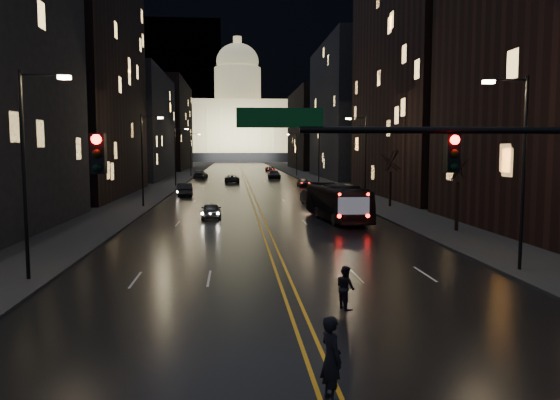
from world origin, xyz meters
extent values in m
plane|color=black|center=(0.00, 0.00, 0.00)|extent=(900.00, 900.00, 0.00)
cube|color=black|center=(0.00, 130.00, 0.01)|extent=(20.00, 320.00, 0.02)
cube|color=black|center=(-14.00, 130.00, 0.08)|extent=(8.00, 320.00, 0.16)
cube|color=black|center=(14.00, 130.00, 0.08)|extent=(8.00, 320.00, 0.16)
cube|color=orange|center=(0.00, 130.00, 0.03)|extent=(0.62, 320.00, 0.01)
cube|color=black|center=(-21.00, 54.00, 14.00)|extent=(12.00, 30.00, 28.00)
cube|color=black|center=(-21.00, 92.00, 10.00)|extent=(12.00, 34.00, 20.00)
cube|color=black|center=(-21.00, 140.00, 12.00)|extent=(12.00, 40.00, 24.00)
cube|color=black|center=(21.00, 50.00, 19.00)|extent=(12.00, 30.00, 38.00)
cube|color=black|center=(21.00, 92.00, 13.00)|extent=(12.00, 34.00, 26.00)
cube|color=black|center=(21.00, 140.00, 11.00)|extent=(12.00, 40.00, 22.00)
cube|color=black|center=(40.00, 380.00, 65.00)|extent=(520.00, 60.00, 130.00)
cube|color=black|center=(0.00, 250.00, 2.00)|extent=(90.00, 50.00, 4.00)
cube|color=#FFE793|center=(0.00, 250.00, 16.00)|extent=(80.00, 36.00, 24.00)
cylinder|color=beige|center=(0.00, 250.00, 36.00)|extent=(22.00, 22.00, 16.00)
ellipsoid|color=beige|center=(0.00, 250.00, 47.00)|extent=(20.00, 20.00, 17.00)
cylinder|color=#FFE793|center=(0.00, 250.00, 55.50)|extent=(4.00, 4.00, 6.00)
cylinder|color=black|center=(5.50, 0.00, 6.20)|extent=(12.00, 0.18, 0.18)
cube|color=black|center=(-5.50, 0.00, 5.60)|extent=(0.35, 0.30, 1.00)
cube|color=black|center=(3.50, 0.00, 5.60)|extent=(0.35, 0.30, 1.00)
sphere|color=#FF0705|center=(-5.50, -0.18, 5.95)|extent=(0.24, 0.24, 0.24)
sphere|color=#FF0705|center=(3.50, -0.18, 5.95)|extent=(0.24, 0.24, 0.24)
cube|color=#053F14|center=(-1.00, 0.00, 6.50)|extent=(2.20, 0.06, 0.50)
cylinder|color=black|center=(11.00, 10.00, 4.50)|extent=(0.16, 0.16, 9.00)
cylinder|color=black|center=(10.10, 10.00, 8.80)|extent=(1.80, 0.10, 0.10)
cube|color=#FFCF99|center=(9.20, 10.00, 8.70)|extent=(0.50, 0.25, 0.15)
cylinder|color=black|center=(-11.00, 10.00, 4.50)|extent=(0.16, 0.16, 9.00)
cylinder|color=black|center=(-10.10, 10.00, 8.80)|extent=(1.80, 0.10, 0.10)
cube|color=#FFCF99|center=(-9.20, 10.00, 8.70)|extent=(0.50, 0.25, 0.15)
cylinder|color=black|center=(11.00, 40.00, 4.50)|extent=(0.16, 0.16, 9.00)
cylinder|color=black|center=(10.10, 40.00, 8.80)|extent=(1.80, 0.10, 0.10)
cube|color=#FFCF99|center=(9.20, 40.00, 8.70)|extent=(0.50, 0.25, 0.15)
cylinder|color=black|center=(-11.00, 40.00, 4.50)|extent=(0.16, 0.16, 9.00)
cylinder|color=black|center=(-10.10, 40.00, 8.80)|extent=(1.80, 0.10, 0.10)
cube|color=#FFCF99|center=(-9.20, 40.00, 8.70)|extent=(0.50, 0.25, 0.15)
cylinder|color=black|center=(11.00, 70.00, 4.50)|extent=(0.16, 0.16, 9.00)
cylinder|color=black|center=(10.10, 70.00, 8.80)|extent=(1.80, 0.10, 0.10)
cube|color=#FFCF99|center=(9.20, 70.00, 8.70)|extent=(0.50, 0.25, 0.15)
cylinder|color=black|center=(-11.00, 70.00, 4.50)|extent=(0.16, 0.16, 9.00)
cylinder|color=black|center=(-10.10, 70.00, 8.80)|extent=(1.80, 0.10, 0.10)
cube|color=#FFCF99|center=(-9.20, 70.00, 8.70)|extent=(0.50, 0.25, 0.15)
cylinder|color=black|center=(11.00, 100.00, 4.50)|extent=(0.16, 0.16, 9.00)
cylinder|color=black|center=(10.10, 100.00, 8.80)|extent=(1.80, 0.10, 0.10)
cube|color=#FFCF99|center=(9.20, 100.00, 8.70)|extent=(0.50, 0.25, 0.15)
cylinder|color=black|center=(-11.00, 100.00, 4.50)|extent=(0.16, 0.16, 9.00)
cylinder|color=black|center=(-10.10, 100.00, 8.80)|extent=(1.80, 0.10, 0.10)
cube|color=#FFCF99|center=(-9.20, 100.00, 8.70)|extent=(0.50, 0.25, 0.15)
cylinder|color=black|center=(13.00, 22.00, 1.75)|extent=(0.24, 0.24, 3.50)
cylinder|color=black|center=(13.00, 38.00, 1.75)|extent=(0.24, 0.24, 3.50)
imported|color=black|center=(6.07, 29.01, 1.47)|extent=(3.67, 10.76, 2.94)
imported|color=black|center=(-4.04, 30.82, 0.69)|extent=(1.76, 4.08, 1.37)
imported|color=black|center=(-8.15, 52.71, 0.81)|extent=(2.38, 5.12, 1.62)
imported|color=black|center=(-2.50, 78.44, 0.69)|extent=(2.65, 5.13, 1.38)
imported|color=black|center=(-8.50, 91.60, 0.78)|extent=(2.78, 5.59, 1.56)
imported|color=black|center=(5.85, 41.10, 0.77)|extent=(2.15, 4.83, 1.54)
imported|color=black|center=(8.27, 67.44, 0.69)|extent=(1.79, 4.12, 1.38)
imported|color=black|center=(5.51, 89.86, 0.82)|extent=(2.44, 5.73, 1.65)
imported|color=black|center=(6.90, 122.77, 0.69)|extent=(2.42, 5.01, 1.38)
imported|color=black|center=(0.00, -2.00, 0.98)|extent=(0.67, 0.83, 1.97)
imported|color=black|center=(1.77, 5.00, 0.79)|extent=(0.67, 0.87, 1.57)
camera|label=1|loc=(-2.17, -13.83, 5.72)|focal=35.00mm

